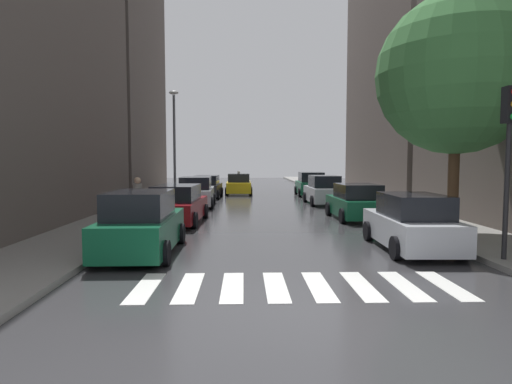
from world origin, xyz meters
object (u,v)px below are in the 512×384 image
(parked_car_right_second, at_px, (357,203))
(parked_car_left_third, at_px, (196,192))
(taxi_midroad, at_px, (239,184))
(parked_car_right_third, at_px, (324,191))
(street_tree_right, at_px, (457,75))
(parked_car_right_nearest, at_px, (412,224))
(parked_car_right_fourth, at_px, (311,185))
(traffic_light_right_corner, at_px, (509,134))
(parked_car_left_fourth, at_px, (207,187))
(pedestrian_foreground, at_px, (138,198))
(lamp_post_left, at_px, (174,137))
(parked_car_left_second, at_px, (178,205))
(parked_car_left_nearest, at_px, (142,225))

(parked_car_right_second, bearing_deg, parked_car_left_third, 52.10)
(parked_car_left_third, height_order, taxi_midroad, taxi_midroad)
(parked_car_right_third, relative_size, street_tree_right, 0.51)
(parked_car_right_nearest, bearing_deg, parked_car_right_fourth, 1.10)
(street_tree_right, relative_size, traffic_light_right_corner, 1.85)
(parked_car_left_fourth, relative_size, street_tree_right, 0.55)
(pedestrian_foreground, xyz_separation_m, lamp_post_left, (-0.10, 10.20, 3.03))
(traffic_light_right_corner, bearing_deg, lamp_post_left, 122.39)
(parked_car_left_second, relative_size, parked_car_right_fourth, 1.16)
(parked_car_left_nearest, distance_m, parked_car_left_second, 6.10)
(parked_car_left_third, relative_size, lamp_post_left, 0.67)
(pedestrian_foreground, height_order, street_tree_right, street_tree_right)
(street_tree_right, distance_m, traffic_light_right_corner, 4.46)
(parked_car_left_fourth, distance_m, parked_car_right_third, 8.95)
(parked_car_left_fourth, distance_m, parked_car_right_fourth, 7.80)
(parked_car_left_third, height_order, traffic_light_right_corner, traffic_light_right_corner)
(parked_car_left_second, xyz_separation_m, lamp_post_left, (-1.63, 9.67, 3.37))
(parked_car_left_fourth, height_order, pedestrian_foreground, pedestrian_foreground)
(street_tree_right, bearing_deg, traffic_light_right_corner, -97.79)
(street_tree_right, bearing_deg, pedestrian_foreground, 163.94)
(taxi_midroad, bearing_deg, parked_car_left_second, 171.11)
(parked_car_left_fourth, bearing_deg, pedestrian_foreground, 174.97)
(parked_car_left_nearest, height_order, pedestrian_foreground, pedestrian_foreground)
(parked_car_left_fourth, bearing_deg, parked_car_right_second, -144.30)
(parked_car_left_third, relative_size, pedestrian_foreground, 2.55)
(street_tree_right, bearing_deg, parked_car_left_third, 132.96)
(parked_car_right_second, relative_size, pedestrian_foreground, 2.27)
(parked_car_right_third, bearing_deg, taxi_midroad, 31.58)
(parked_car_left_fourth, height_order, lamp_post_left, lamp_post_left)
(parked_car_right_fourth, bearing_deg, parked_car_left_nearest, 159.62)
(parked_car_left_nearest, xyz_separation_m, parked_car_left_fourth, (0.25, 18.77, -0.08))
(traffic_light_right_corner, height_order, lamp_post_left, lamp_post_left)
(parked_car_right_third, bearing_deg, lamp_post_left, 76.89)
(parked_car_right_third, xyz_separation_m, lamp_post_left, (-9.26, 1.96, 3.32))
(parked_car_left_second, distance_m, lamp_post_left, 10.37)
(parked_car_right_nearest, relative_size, lamp_post_left, 0.62)
(parked_car_right_fourth, distance_m, pedestrian_foreground, 17.43)
(parked_car_right_fourth, height_order, pedestrian_foreground, pedestrian_foreground)
(pedestrian_foreground, distance_m, street_tree_right, 12.66)
(lamp_post_left, bearing_deg, parked_car_right_second, -42.41)
(parked_car_left_nearest, xyz_separation_m, street_tree_right, (9.97, 2.28, 4.64))
(parked_car_right_nearest, height_order, parked_car_right_second, parked_car_right_nearest)
(parked_car_left_nearest, xyz_separation_m, lamp_post_left, (-1.56, 15.77, 3.31))
(parked_car_left_second, xyz_separation_m, parked_car_right_nearest, (7.74, -5.74, 0.02))
(parked_car_left_nearest, height_order, parked_car_right_second, parked_car_left_nearest)
(parked_car_left_nearest, distance_m, parked_car_left_third, 12.86)
(parked_car_left_second, bearing_deg, parked_car_right_nearest, -123.88)
(parked_car_right_second, relative_size, lamp_post_left, 0.60)
(parked_car_right_nearest, distance_m, pedestrian_foreground, 10.64)
(parked_car_right_second, bearing_deg, parked_car_right_third, 0.61)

